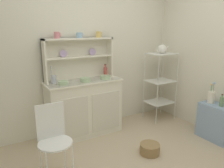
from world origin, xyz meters
name	(u,v)px	position (x,y,z in m)	size (l,w,h in m)	color
wall_back	(86,53)	(0.00, 1.62, 1.25)	(3.84, 0.05, 2.50)	silver
hutch_cabinet	(84,107)	(-0.17, 1.37, 0.44)	(1.15, 0.45, 0.86)	silver
hutch_shelf_unit	(78,55)	(-0.17, 1.53, 1.23)	(1.07, 0.18, 0.62)	silver
bakers_rack	(160,79)	(1.25, 1.23, 0.75)	(0.47, 0.38, 1.20)	silver
side_shelf_blue	(216,122)	(1.44, 0.21, 0.27)	(0.28, 0.48, 0.53)	#849EBC
wire_chair	(53,135)	(-0.88, 0.57, 0.52)	(0.36, 0.36, 0.85)	white
floor_basket	(150,149)	(0.33, 0.40, 0.07)	(0.26, 0.26, 0.14)	#93754C
cup_rose_0	(57,35)	(-0.49, 1.49, 1.53)	(0.09, 0.08, 0.09)	#D17A84
cup_sky_1	(79,35)	(-0.16, 1.49, 1.53)	(0.10, 0.08, 0.08)	#8EB2D1
cup_gold_2	(99,34)	(0.16, 1.49, 1.53)	(0.10, 0.08, 0.09)	#DBB760
bowl_mixing_large	(63,83)	(-0.50, 1.29, 0.89)	(0.14, 0.14, 0.05)	#9EB78E
bowl_floral_medium	(85,80)	(-0.17, 1.29, 0.89)	(0.15, 0.15, 0.06)	#9EB78E
bowl_cream_small	(105,77)	(0.17, 1.29, 0.89)	(0.16, 0.16, 0.05)	#9EB78E
jam_bottle	(105,72)	(0.25, 1.45, 0.95)	(0.06, 0.06, 0.21)	#B74C47
utensil_jar	(54,79)	(-0.59, 1.45, 0.92)	(0.08, 0.08, 0.25)	#B2B7C6
porcelain_teapot	(162,49)	(1.25, 1.23, 1.28)	(0.24, 0.15, 0.17)	white
flower_vase	(211,97)	(1.44, 0.33, 0.63)	(0.10, 0.10, 0.33)	silver
oil_bottle	(222,101)	(1.44, 0.16, 0.61)	(0.06, 0.06, 0.18)	#6B8C60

